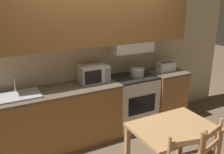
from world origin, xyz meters
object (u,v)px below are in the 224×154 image
object	(u,v)px
microwave	(93,73)
sink_basin	(17,96)
toaster	(166,67)
dining_table	(172,135)
stove_range	(133,102)
cooking_pot	(137,72)

from	to	relation	value
microwave	sink_basin	bearing A→B (deg)	-175.12
toaster	dining_table	distance (m)	1.70
toaster	stove_range	bearing A→B (deg)	179.28
stove_range	sink_basin	world-z (taller)	sink_basin
stove_range	toaster	size ratio (longest dim) A/B	2.91
stove_range	toaster	bearing A→B (deg)	-0.72
sink_basin	dining_table	distance (m)	2.05
stove_range	toaster	world-z (taller)	toaster
stove_range	dining_table	distance (m)	1.40
cooking_pot	sink_basin	distance (m)	1.88
microwave	dining_table	world-z (taller)	microwave
microwave	sink_basin	size ratio (longest dim) A/B	0.74
sink_basin	stove_range	bearing A→B (deg)	0.45
cooking_pot	sink_basin	world-z (taller)	sink_basin
microwave	toaster	distance (m)	1.36
stove_range	cooking_pot	distance (m)	0.53
sink_basin	cooking_pot	bearing A→B (deg)	-0.28
toaster	sink_basin	distance (m)	2.49
cooking_pot	microwave	distance (m)	0.76
cooking_pot	sink_basin	size ratio (longest dim) A/B	0.53
stove_range	microwave	xyz separation A→B (m)	(-0.69, 0.08, 0.59)
stove_range	dining_table	bearing A→B (deg)	-102.94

